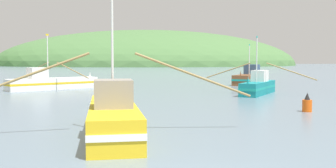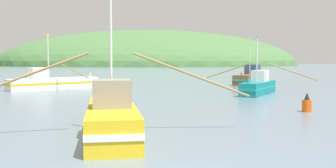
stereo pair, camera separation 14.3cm
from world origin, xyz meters
name	(u,v)px [view 2 (the right image)]	position (x,y,z in m)	size (l,w,h in m)	color
hill_far_left	(148,65)	(1.27, 244.13, 0.00)	(189.42, 151.54, 44.18)	#47703D
fishing_boat_yellow	(112,116)	(-3.17, 9.28, 0.87)	(14.18, 10.60, 7.31)	gold
fishing_boat_white	(52,82)	(-12.75, 38.39, 0.85)	(10.43, 13.57, 6.69)	white
fishing_boat_teal	(259,86)	(10.37, 30.07, 0.85)	(9.94, 7.85, 6.03)	#147F84
fishing_boat_brown	(251,78)	(14.21, 46.74, 0.93)	(7.28, 9.83, 5.85)	brown
channel_buoy	(307,104)	(9.70, 16.39, 0.54)	(0.65, 0.65, 1.34)	#E55914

